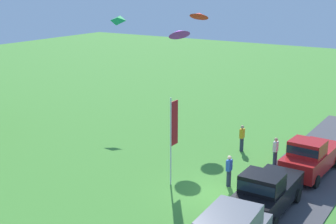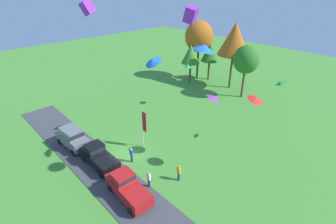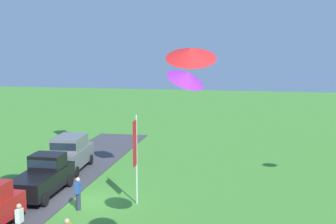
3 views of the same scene
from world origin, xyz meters
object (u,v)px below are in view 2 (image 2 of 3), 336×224
Objects in this scene: person_on_lawn at (179,173)px; tree_far_right at (199,37)px; car_pickup_near_entrance at (98,156)px; kite_delta_near_flag at (153,61)px; kite_delta_over_trees at (214,97)px; person_beside_suv at (132,155)px; kite_delta_high_left at (188,66)px; kite_box_topmost at (87,7)px; kite_diamond_trailing_tail at (280,82)px; kite_delta_low_drifter at (204,47)px; tree_far_left at (191,54)px; car_suv_by_flagpole at (72,137)px; tree_right_of_center at (235,39)px; tree_center_back at (210,52)px; car_pickup_mid_row at (127,187)px; flag_banner at (144,124)px; kite_delta_mid_center at (256,99)px; person_watching_sky at (149,179)px; kite_box_high_right at (191,15)px.

tree_far_right is at bearing 128.28° from person_on_lawn.
kite_delta_near_flag is at bearing 40.26° from car_pickup_near_entrance.
person_beside_suv is at bearing -129.39° from kite_delta_over_trees.
kite_box_topmost is (-0.59, -13.58, 8.46)m from kite_delta_high_left.
kite_box_topmost is at bearing -150.82° from kite_delta_over_trees.
kite_diamond_trailing_tail is 0.63× the size of kite_delta_low_drifter.
kite_diamond_trailing_tail is (13.21, -0.14, 1.31)m from kite_delta_high_left.
kite_box_topmost reaches higher than tree_far_right.
kite_delta_high_left is at bearing -49.58° from tree_far_left.
kite_delta_high_left is at bearing 84.46° from car_suv_by_flagpole.
tree_center_back is at bearing 174.47° from tree_right_of_center.
car_pickup_near_entrance is 2.93× the size of person_on_lawn.
kite_delta_near_flag reaches higher than tree_far_left.
tree_far_right is 7.59× the size of kite_delta_over_trees.
car_pickup_mid_row is 19.80m from kite_delta_high_left.
car_pickup_near_entrance is 28.87m from tree_right_of_center.
person_on_lawn is at bearing -65.06° from tree_right_of_center.
flag_banner is at bearing -60.44° from tree_far_left.
car_pickup_near_entrance is 5.65m from car_pickup_mid_row.
person_on_lawn is 1.22× the size of kite_delta_over_trees.
kite_delta_high_left is (0.28, -11.18, -2.08)m from tree_right_of_center.
flag_banner is at bearing 46.53° from car_suv_by_flagpole.
kite_delta_mid_center is at bearing 22.54° from flag_banner.
tree_far_right is 7.47× the size of kite_delta_near_flag.
kite_delta_near_flag is 1.50× the size of kite_diamond_trailing_tail.
tree_far_left is 5.05× the size of kite_delta_mid_center.
person_on_lawn is 7.89m from kite_delta_over_trees.
car_suv_by_flagpole is 2.75× the size of person_beside_suv.
flag_banner is at bearing 130.44° from car_pickup_mid_row.
car_suv_by_flagpole is 0.94× the size of car_pickup_near_entrance.
kite_delta_near_flag reaches higher than person_beside_suv.
kite_delta_low_drifter reaches higher than person_watching_sky.
tree_right_of_center is 8.95× the size of kite_box_topmost.
car_suv_by_flagpole is 7.61m from person_beside_suv.
person_on_lawn is (12.19, 4.90, -0.42)m from car_suv_by_flagpole.
tree_far_right is 0.96× the size of tree_right_of_center.
kite_box_topmost is at bearing -155.40° from kite_delta_mid_center.
kite_delta_mid_center is (10.27, 4.26, 5.16)m from flag_banner.
kite_diamond_trailing_tail is (4.27, 16.73, 6.55)m from car_pickup_mid_row.
person_beside_suv is (-3.73, 3.13, -0.23)m from car_pickup_mid_row.
flag_banner is at bearing 28.99° from kite_box_topmost.
person_watching_sky is 28.25m from tree_far_left.
kite_delta_near_flag is at bearing -113.24° from kite_diamond_trailing_tail.
kite_delta_low_drifter reaches higher than kite_diamond_trailing_tail.
tree_center_back is 24.25m from kite_box_high_right.
car_suv_by_flagpole is 13.15m from person_on_lawn.
kite_diamond_trailing_tail is (3.87, 14.60, 6.78)m from person_watching_sky.
kite_box_high_right is (8.42, 9.82, 12.97)m from car_suv_by_flagpole.
kite_delta_over_trees is at bearing 29.33° from flag_banner.
tree_far_left is 5.60× the size of kite_box_topmost.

